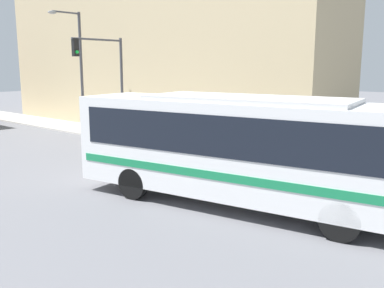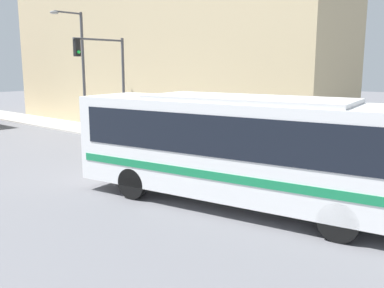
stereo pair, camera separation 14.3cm
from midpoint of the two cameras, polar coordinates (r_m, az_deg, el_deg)
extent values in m
plane|color=slate|center=(13.84, 5.52, -7.67)|extent=(120.00, 120.00, 0.00)
cube|color=#B7B2A8|center=(32.47, -18.02, 2.52)|extent=(2.90, 70.00, 0.12)
cube|color=tan|center=(30.25, -5.12, 11.34)|extent=(6.00, 26.16, 9.49)
cube|color=white|center=(12.92, 6.95, -0.54)|extent=(4.31, 11.42, 2.82)
cube|color=black|center=(12.83, 7.00, 1.68)|extent=(4.21, 10.55, 1.17)
cube|color=#197F4C|center=(13.05, 6.89, -3.22)|extent=(4.28, 10.99, 0.24)
cube|color=silver|center=(12.72, 7.09, 5.93)|extent=(3.31, 6.43, 0.16)
cylinder|color=black|center=(15.84, -2.89, -3.35)|extent=(0.44, 1.06, 1.03)
cylinder|color=black|center=(14.07, -8.15, -5.23)|extent=(0.44, 1.06, 1.03)
cylinder|color=black|center=(13.43, 20.98, -6.62)|extent=(0.44, 1.06, 1.03)
cylinder|color=black|center=(11.29, 18.81, -9.72)|extent=(0.44, 1.06, 1.03)
cylinder|color=red|center=(20.52, 2.58, -0.38)|extent=(0.27, 0.27, 0.60)
sphere|color=red|center=(20.45, 2.59, 0.67)|extent=(0.26, 0.26, 0.26)
cylinder|color=red|center=(20.42, 2.92, -0.35)|extent=(0.12, 0.16, 0.12)
cylinder|color=#47474C|center=(24.96, -9.48, 7.28)|extent=(0.16, 0.16, 5.65)
cylinder|color=#47474C|center=(23.96, -12.68, 13.43)|extent=(3.20, 0.11, 0.11)
cube|color=black|center=(23.12, -15.47, 12.31)|extent=(0.30, 0.24, 0.90)
sphere|color=#19D83F|center=(23.00, -15.24, 11.77)|extent=(0.18, 0.18, 0.18)
cylinder|color=#47474C|center=(22.02, -2.42, 1.13)|extent=(0.06, 0.06, 1.17)
cylinder|color=#4C4C51|center=(21.92, -2.43, 2.92)|extent=(0.14, 0.14, 0.22)
cylinder|color=#47474C|center=(28.13, -14.65, 9.18)|extent=(0.18, 0.18, 7.35)
cylinder|color=#47474C|center=(27.77, -16.63, 16.47)|extent=(1.84, 0.11, 0.11)
ellipsoid|color=gray|center=(27.27, -18.30, 16.33)|extent=(0.56, 0.28, 0.20)
camera|label=1|loc=(0.07, -90.26, -0.05)|focal=40.00mm
camera|label=2|loc=(0.07, 89.74, 0.05)|focal=40.00mm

